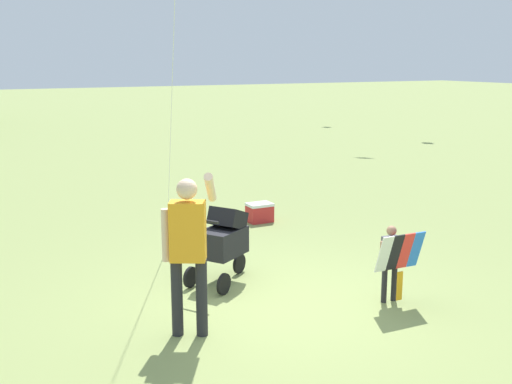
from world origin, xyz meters
TOP-DOWN VIEW (x-y plane):
  - ground_plane at (0.00, 0.00)m, footprint 120.00×120.00m
  - child_with_butterfly_kite at (1.24, -0.62)m, footprint 0.62×0.34m
  - person_adult_flyer at (-1.30, -0.34)m, footprint 0.69×0.50m
  - stroller at (-0.28, 1.01)m, footprint 1.07×0.87m
  - cooler_box at (1.64, 3.60)m, footprint 0.45×0.33m

SIDE VIEW (x-z plane):
  - ground_plane at x=0.00m, z-range 0.00..0.00m
  - cooler_box at x=1.64m, z-range 0.00..0.35m
  - child_with_butterfly_kite at x=1.24m, z-range 0.11..1.07m
  - stroller at x=-0.28m, z-range 0.09..1.12m
  - person_adult_flyer at x=-1.30m, z-range 0.14..1.95m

